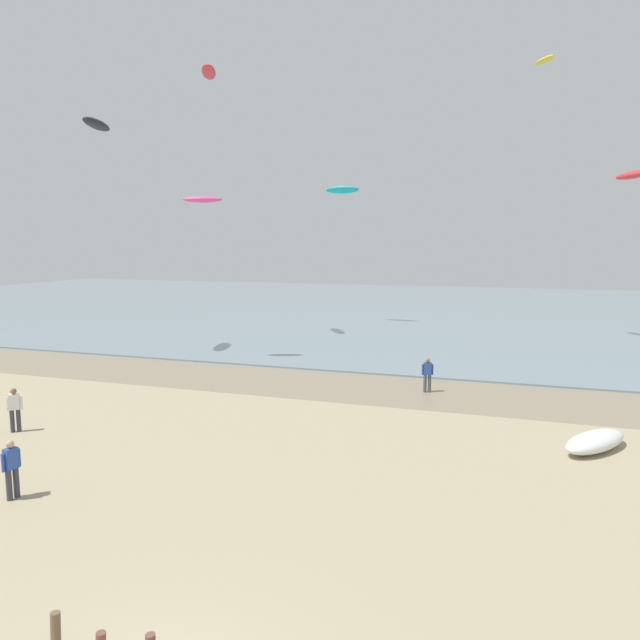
{
  "coord_description": "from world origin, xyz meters",
  "views": [
    {
      "loc": [
        5.11,
        -6.34,
        7.1
      ],
      "look_at": [
        -0.58,
        10.89,
        4.74
      ],
      "focal_mm": 32.38,
      "sensor_mm": 36.0,
      "label": 1
    }
  ],
  "objects": [
    {
      "name": "wet_sand_strip",
      "position": [
        0.0,
        21.14,
        0.0
      ],
      "size": [
        120.0,
        6.12,
        0.01
      ],
      "primitive_type": "cube",
      "color": "gray",
      "rests_on": "ground"
    },
    {
      "name": "sea",
      "position": [
        0.0,
        59.2,
        0.05
      ],
      "size": [
        160.0,
        70.0,
        0.1
      ],
      "primitive_type": "cube",
      "color": "gray",
      "rests_on": "ground"
    },
    {
      "name": "person_nearest_camera",
      "position": [
        -7.96,
        5.65,
        0.92
      ],
      "size": [
        0.28,
        0.56,
        1.71
      ],
      "color": "#383842",
      "rests_on": "ground"
    },
    {
      "name": "person_left_flank",
      "position": [
        1.48,
        21.28,
        0.92
      ],
      "size": [
        0.54,
        0.33,
        1.71
      ],
      "color": "#4C4C56",
      "rests_on": "ground"
    },
    {
      "name": "person_right_flank",
      "position": [
        -12.65,
        10.28,
        0.92
      ],
      "size": [
        0.47,
        0.39,
        1.71
      ],
      "color": "#383842",
      "rests_on": "ground"
    },
    {
      "name": "grounded_kite",
      "position": [
        8.15,
        15.04,
        0.32
      ],
      "size": [
        2.82,
        3.29,
        0.64
      ],
      "primitive_type": "ellipsoid",
      "rotation": [
        0.0,
        0.0,
        4.09
      ],
      "color": "white",
      "rests_on": "ground"
    },
    {
      "name": "kite_aloft_0",
      "position": [
        12.41,
        36.33,
        11.65
      ],
      "size": [
        2.44,
        3.4,
        0.71
      ],
      "primitive_type": "ellipsoid",
      "rotation": [
        -0.2,
        0.0,
        2.03
      ],
      "color": "red"
    },
    {
      "name": "kite_aloft_1",
      "position": [
        -16.16,
        32.45,
        19.51
      ],
      "size": [
        2.65,
        3.39,
        0.86
      ],
      "primitive_type": "ellipsoid",
      "rotation": [
        0.36,
        0.0,
        2.1
      ],
      "color": "red"
    },
    {
      "name": "kite_aloft_2",
      "position": [
        6.76,
        38.27,
        19.83
      ],
      "size": [
        1.65,
        2.14,
        0.39
      ],
      "primitive_type": "ellipsoid",
      "rotation": [
        -0.1,
        0.0,
        2.1
      ],
      "color": "yellow"
    },
    {
      "name": "kite_aloft_3",
      "position": [
        -9.23,
        43.36,
        11.95
      ],
      "size": [
        3.21,
        1.4,
        0.88
      ],
      "primitive_type": "ellipsoid",
      "rotation": [
        -0.44,
        0.0,
        6.19
      ],
      "color": "#19B2B7"
    },
    {
      "name": "kite_aloft_4",
      "position": [
        -19.65,
        24.43,
        14.55
      ],
      "size": [
        2.18,
        3.62,
        0.68
      ],
      "primitive_type": "ellipsoid",
      "rotation": [
        0.13,
        0.0,
        1.89
      ],
      "color": "black"
    },
    {
      "name": "kite_aloft_5",
      "position": [
        -12.41,
        24.49,
        9.8
      ],
      "size": [
        2.46,
        1.5,
        0.38
      ],
      "primitive_type": "ellipsoid",
      "rotation": [
        0.01,
        0.0,
        0.34
      ],
      "color": "#E54C99"
    }
  ]
}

